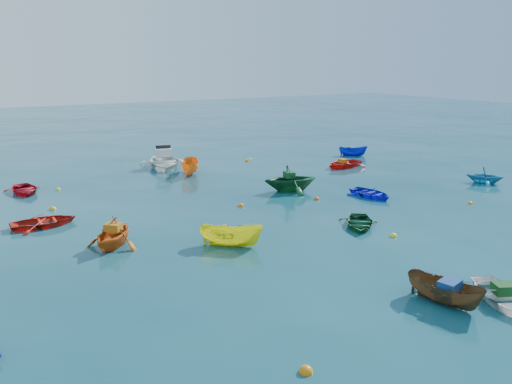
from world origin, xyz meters
TOP-DOWN VIEW (x-y plane):
  - ground at (0.00, 0.00)m, footprint 160.00×160.00m
  - dinghy_white_near at (0.34, -10.74)m, footprint 3.35×3.75m
  - sampan_brown_mid at (-1.42, -9.69)m, footprint 1.63×2.86m
  - dinghy_blue_se at (6.16, 1.82)m, footprint 2.25×3.01m
  - dinghy_orange_w at (-9.48, 1.35)m, footprint 3.60×3.62m
  - sampan_yellow_mid at (-5.00, -1.23)m, footprint 2.90×2.64m
  - dinghy_green_e at (1.69, -2.09)m, footprint 3.30×3.40m
  - dinghy_cyan_se at (15.19, 0.48)m, footprint 3.01×3.03m
  - dinghy_red_nw at (-11.67, 5.97)m, footprint 3.10×2.24m
  - sampan_orange_n at (-0.65, 13.12)m, footprint 2.58×3.42m
  - dinghy_green_n at (2.78, 5.42)m, footprint 3.99×3.66m
  - dinghy_red_ne at (10.55, 9.45)m, footprint 3.78×2.98m
  - sampan_blue_far at (14.44, 12.74)m, footprint 2.51×2.17m
  - dinghy_red_far at (-11.68, 13.52)m, footprint 2.31×3.12m
  - motorboat_white at (-1.42, 16.49)m, footprint 4.75×5.70m
  - tarp_green_a at (0.38, -10.65)m, footprint 0.89×0.81m
  - tarp_blue_a at (-1.38, -9.83)m, footprint 0.86×0.73m
  - tarp_orange_a at (-9.44, 1.39)m, footprint 0.85×0.84m
  - tarp_green_b at (2.69, 5.45)m, footprint 0.75×0.88m
  - tarp_orange_b at (10.45, 9.43)m, footprint 0.55×0.66m
  - buoy_or_a at (-7.70, -10.42)m, footprint 0.39×0.39m
  - buoy_ye_a at (2.06, -4.03)m, footprint 0.34×0.34m
  - buoy_or_b at (9.97, -2.30)m, footprint 0.29×0.29m
  - buoy_ye_b at (-10.81, 8.76)m, footprint 0.38×0.38m
  - buoy_or_c at (-1.57, 4.05)m, footprint 0.35×0.35m
  - buoy_ye_c at (4.87, 7.66)m, footprint 0.30×0.30m
  - buoy_or_d at (2.96, 2.96)m, footprint 0.32×0.32m
  - buoy_ye_d at (-9.75, 13.24)m, footprint 0.29×0.29m
  - buoy_or_e at (5.30, 15.29)m, footprint 0.35×0.35m
  - buoy_ye_e at (5.78, 15.63)m, footprint 0.35×0.35m

SIDE VIEW (x-z plane):
  - ground at x=0.00m, z-range 0.00..0.00m
  - dinghy_white_near at x=0.34m, z-range -0.32..0.32m
  - sampan_brown_mid at x=-1.42m, z-range -0.52..0.52m
  - dinghy_blue_se at x=6.16m, z-range -0.30..0.30m
  - dinghy_orange_w at x=-9.48m, z-range -0.72..0.72m
  - sampan_yellow_mid at x=-5.00m, z-range -0.55..0.55m
  - dinghy_green_e at x=1.69m, z-range -0.29..0.29m
  - dinghy_cyan_se at x=15.19m, z-range -0.60..0.60m
  - dinghy_red_nw at x=-11.67m, z-range -0.32..0.32m
  - sampan_orange_n at x=-0.65m, z-range -0.62..0.62m
  - dinghy_green_n at x=2.78m, z-range -0.88..0.88m
  - dinghy_red_ne at x=10.55m, z-range -0.36..0.36m
  - sampan_blue_far at x=14.44m, z-range -0.47..0.47m
  - dinghy_red_far at x=-11.68m, z-range -0.31..0.31m
  - motorboat_white at x=-1.42m, z-range -0.81..0.81m
  - buoy_or_a at x=-7.70m, z-range -0.19..0.19m
  - buoy_ye_a at x=2.06m, z-range -0.17..0.17m
  - buoy_or_b at x=9.97m, z-range -0.15..0.15m
  - buoy_ye_b at x=-10.81m, z-range -0.19..0.19m
  - buoy_or_c at x=-1.57m, z-range -0.17..0.17m
  - buoy_ye_c at x=4.87m, z-range -0.15..0.15m
  - buoy_or_d at x=2.96m, z-range -0.16..0.16m
  - buoy_ye_d at x=-9.75m, z-range -0.15..0.15m
  - buoy_or_e at x=5.30m, z-range -0.18..0.18m
  - buoy_ye_e at x=5.78m, z-range -0.17..0.17m
  - tarp_green_a at x=0.38m, z-range 0.32..0.67m
  - tarp_orange_b at x=10.45m, z-range 0.36..0.65m
  - tarp_blue_a at x=-1.38m, z-range 0.52..0.88m
  - tarp_orange_a at x=-9.44m, z-range 0.72..1.05m
  - tarp_green_b at x=2.69m, z-range 0.88..1.25m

